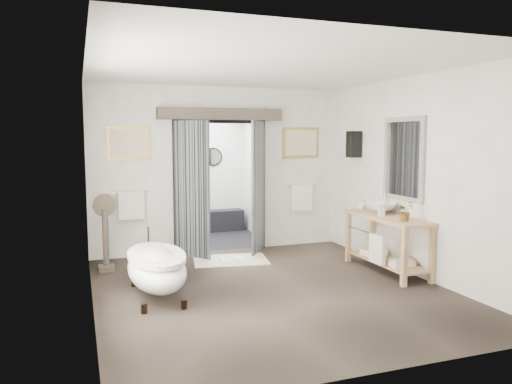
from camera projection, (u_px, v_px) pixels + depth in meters
ground_plane at (271, 290)px, 6.63m from camera, size 5.00×5.00×0.00m
room_shell at (273, 150)px, 6.30m from camera, size 4.52×5.02×2.91m
shower_room at (201, 192)px, 10.27m from camera, size 2.22×2.01×2.51m
back_wall_dressing at (223, 164)px, 8.62m from camera, size 3.82×0.74×2.52m
clawfoot_tub at (157, 268)px, 6.30m from camera, size 0.71×1.58×0.77m
vanity at (386, 239)px, 7.46m from camera, size 0.57×1.60×0.85m
pedestal_mirror at (106, 238)px, 7.53m from camera, size 0.35×0.23×1.18m
rug at (231, 260)px, 8.22m from camera, size 1.32×1.00×0.01m
slippers at (231, 260)px, 8.09m from camera, size 0.38×0.28×0.05m
basin at (381, 208)px, 7.69m from camera, size 0.58×0.58×0.17m
plant at (405, 211)px, 6.99m from camera, size 0.29×0.27×0.28m
soap_bottle_a at (381, 210)px, 7.43m from camera, size 0.10×0.10×0.19m
soap_bottle_b at (362, 205)px, 8.07m from camera, size 0.17×0.17×0.17m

